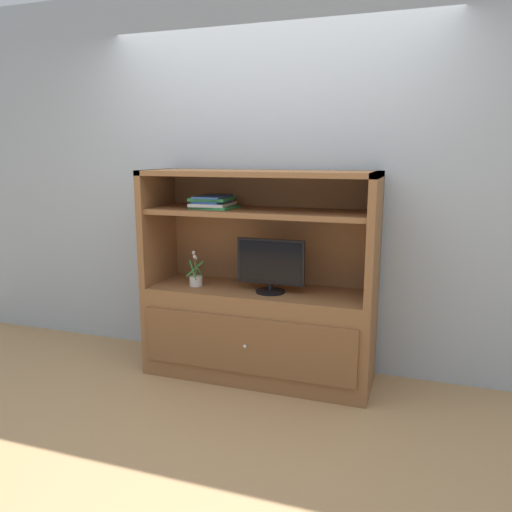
{
  "coord_description": "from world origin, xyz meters",
  "views": [
    {
      "loc": [
        1.09,
        -2.85,
        1.59
      ],
      "look_at": [
        0.0,
        0.35,
        0.9
      ],
      "focal_mm": 34.98,
      "sensor_mm": 36.0,
      "label": 1
    }
  ],
  "objects_px": {
    "media_console": "(258,311)",
    "magazine_stack": "(213,202)",
    "potted_plant": "(196,279)",
    "tv_monitor": "(270,265)"
  },
  "relations": [
    {
      "from": "media_console",
      "to": "magazine_stack",
      "type": "height_order",
      "value": "media_console"
    },
    {
      "from": "media_console",
      "to": "tv_monitor",
      "type": "xyz_separation_m",
      "value": [
        0.11,
        -0.06,
        0.36
      ]
    },
    {
      "from": "media_console",
      "to": "tv_monitor",
      "type": "bearing_deg",
      "value": -29.01
    },
    {
      "from": "media_console",
      "to": "potted_plant",
      "type": "bearing_deg",
      "value": -172.27
    },
    {
      "from": "potted_plant",
      "to": "media_console",
      "type": "bearing_deg",
      "value": 7.73
    },
    {
      "from": "media_console",
      "to": "magazine_stack",
      "type": "bearing_deg",
      "value": -179.26
    },
    {
      "from": "media_console",
      "to": "tv_monitor",
      "type": "distance_m",
      "value": 0.38
    },
    {
      "from": "tv_monitor",
      "to": "potted_plant",
      "type": "xyz_separation_m",
      "value": [
        -0.57,
        -0.0,
        -0.14
      ]
    },
    {
      "from": "tv_monitor",
      "to": "magazine_stack",
      "type": "xyz_separation_m",
      "value": [
        -0.44,
        0.05,
        0.42
      ]
    },
    {
      "from": "tv_monitor",
      "to": "potted_plant",
      "type": "height_order",
      "value": "tv_monitor"
    }
  ]
}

